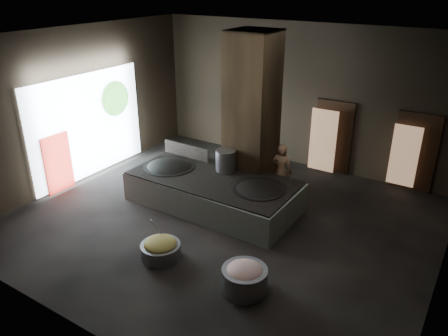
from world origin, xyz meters
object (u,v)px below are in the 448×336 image
Objects in this scene: meat_basin at (245,280)px; hearth_platform at (213,192)px; stock_pot at (226,160)px; wok_left at (169,169)px; wok_right at (259,192)px; cook at (282,171)px; veg_basin at (161,251)px.

hearth_platform is at bearing 133.66° from meat_basin.
stock_pot is 0.65× the size of meat_basin.
wok_left is at bearing 147.03° from meat_basin.
wok_right is at bearing -21.04° from stock_pot.
wok_right is at bearing 85.62° from cook.
wok_left is 1.07× the size of wok_right.
cook is at bearing 27.49° from wok_left.
stock_pot is at bearing 95.53° from veg_basin.
meat_basin reaches higher than veg_basin.
veg_basin is 2.13m from meat_basin.
cook is at bearing 76.33° from veg_basin.
cook reaches higher than veg_basin.
stock_pot is 1.58m from cook.
wok_right is 2.92m from veg_basin.
wok_right is at bearing 69.67° from veg_basin.
cook is 1.74× the size of meat_basin.
wok_left reaches higher than veg_basin.
veg_basin is 0.97× the size of meat_basin.
cook is at bearing 90.54° from wok_right.
meat_basin is at bearing 0.75° from veg_basin.
wok_right is 0.84× the size of cook.
veg_basin is (1.81, -2.58, -0.59)m from wok_left.
hearth_platform is at bearing 41.41° from cook.
meat_basin is at bearing -32.97° from wok_left.
hearth_platform is 5.12× the size of veg_basin.
wok_right is 1.46× the size of meat_basin.
meat_basin is (1.14, -4.00, -0.54)m from cook.
hearth_platform is 2.66m from veg_basin.
cook is 4.20m from meat_basin.
cook is 1.79× the size of veg_basin.
cook is at bearing 46.94° from hearth_platform.
veg_basin is at bearing -54.96° from wok_left.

